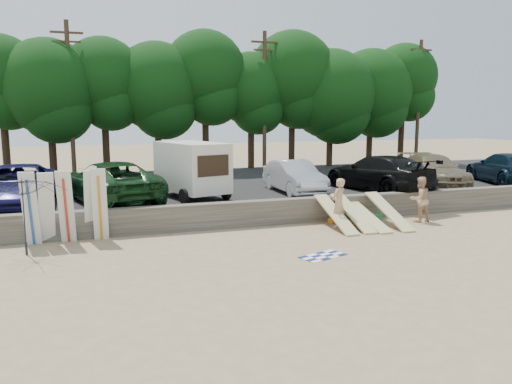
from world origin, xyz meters
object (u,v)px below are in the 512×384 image
Objects in this scene: car_1 at (111,182)px; car_2 at (294,177)px; car_0 at (18,186)px; box_trailer at (192,167)px; car_4 at (433,170)px; beachgoer_a at (339,203)px; beachgoer_b at (420,199)px; car_5 at (507,168)px; beach_umbrella at (22,217)px; car_3 at (378,173)px; cooler at (376,217)px.

car_2 is (8.33, -0.07, -0.11)m from car_1.
car_0 is at bearing -16.12° from car_1.
car_4 is (12.61, -0.26, -0.58)m from box_trailer.
box_trailer is 2.20× the size of beachgoer_a.
car_5 is at bearing -157.40° from beachgoer_b.
car_4 is at bearing 178.74° from beachgoer_a.
beachgoer_b is (15.52, -4.88, -0.61)m from car_0.
box_trailer is 0.77× the size of car_4.
beach_umbrella is at bearing -28.09° from beachgoer_a.
car_4 is at bearing 174.21° from car_3.
car_1 is at bearing 164.69° from box_trailer.
car_2 is 0.83× the size of car_4.
car_1 is 3.23× the size of beachgoer_a.
car_4 is (7.73, -0.15, 0.04)m from car_2.
car_4 is 0.97× the size of car_5.
car_4 is 8.91m from beachgoer_a.
car_0 is (-7.05, 0.08, -0.54)m from box_trailer.
car_0 is at bearing 164.93° from cooler.
car_0 is 3.13× the size of beachgoer_a.
beachgoer_a is (-0.03, -4.50, -0.49)m from car_2.
cooler is 13.34m from beach_umbrella.
car_0 is at bearing -52.03° from beachgoer_a.
car_0 is 16.11m from car_3.
car_3 is (9.04, -0.73, -0.52)m from box_trailer.
car_3 reaches higher than car_5.
beach_umbrella reaches higher than car_3.
beachgoer_a is 11.21m from beach_umbrella.
car_4 is (16.05, -0.22, -0.06)m from car_1.
beach_umbrella reaches higher than beachgoer_a.
car_0 is 5.22m from beach_umbrella.
box_trailer is 8.25m from cooler.
box_trailer is 8.17m from beach_umbrella.
car_3 is 3.19× the size of beachgoer_b.
beachgoer_b is 1.88m from cooler.
beachgoer_a is (8.30, -4.57, -0.60)m from car_1.
cooler is at bearing -15.57° from car_0.
car_3 reaches higher than car_2.
beach_umbrella is (-11.19, -0.48, 0.28)m from beachgoer_a.
car_1 is 5.82m from beach_umbrella.
car_1 reaches higher than car_2.
car_4 is at bearing -135.00° from beachgoer_b.
car_2 is at bearing 12.91° from car_5.
car_0 is at bearing 97.83° from beach_umbrella.
box_trailer reaches higher than car_0.
car_4 reaches higher than car_2.
beachgoer_a is at bearing -59.54° from box_trailer.
car_1 is 11.21m from cooler.
car_4 is at bearing 165.05° from car_1.
beachgoer_a is at bearing 137.01° from car_1.
car_2 is 4.53m from beachgoer_a.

